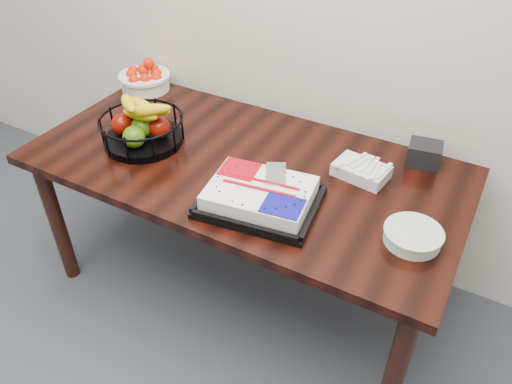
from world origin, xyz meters
The scene contains 7 objects.
table centered at (0.00, 2.00, 0.66)m, with size 1.80×0.90×0.75m.
cake_tray centered at (0.19, 1.79, 0.79)m, with size 0.47×0.39×0.09m.
tangerine_bowl centered at (-0.78, 2.33, 0.82)m, with size 0.26×0.26×0.17m.
fruit_basket centered at (-0.45, 1.92, 0.83)m, with size 0.36×0.36×0.19m.
plate_stack centered at (0.74, 1.87, 0.77)m, with size 0.20×0.20×0.05m.
fork_bag centered at (0.46, 2.14, 0.78)m, with size 0.22×0.16×0.06m.
napkin_box centered at (0.65, 2.35, 0.80)m, with size 0.13×0.11×0.09m, color black.
Camera 1 is at (0.88, 0.54, 1.92)m, focal length 35.00 mm.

